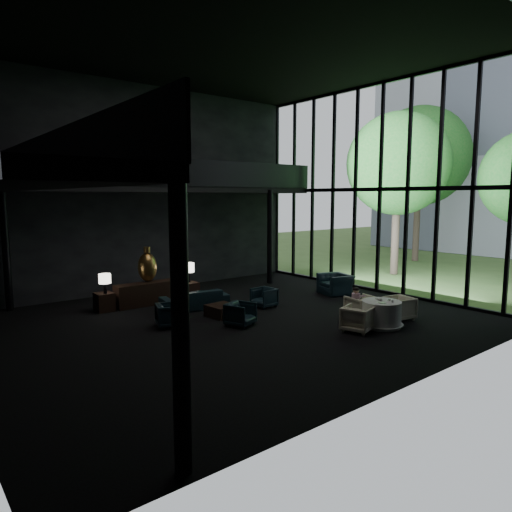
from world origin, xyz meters
TOP-DOWN VIEW (x-y plane):
  - floor at (0.00, 0.00)m, footprint 14.00×12.00m
  - ceiling at (0.00, 0.00)m, footprint 14.00×12.00m
  - wall_back at (0.00, 6.00)m, footprint 14.00×0.04m
  - wall_front at (0.00, -6.00)m, footprint 14.00×0.04m
  - curtain_wall at (6.95, 0.00)m, footprint 0.20×12.00m
  - mezzanine_left at (-6.00, 0.00)m, footprint 2.00×12.00m
  - mezzanine_back at (1.00, 5.00)m, footprint 12.00×2.00m
  - railing_left at (-5.00, 0.00)m, footprint 0.06×12.00m
  - railing_back at (1.00, 4.00)m, footprint 12.00×0.06m
  - column_sw at (-5.00, -5.70)m, footprint 0.24×0.24m
  - column_nw at (-5.00, 5.70)m, footprint 0.24×0.24m
  - column_ne at (4.80, 4.00)m, footprint 0.24×0.24m
  - tree_near at (11.00, 2.00)m, footprint 4.80×4.80m
  - tree_far at (16.00, 4.00)m, footprint 5.60×5.60m
  - console at (-1.01, 3.58)m, footprint 2.45×0.56m
  - bronze_urn at (-1.01, 3.74)m, footprint 0.65×0.65m
  - side_table_left at (-2.61, 3.64)m, footprint 0.55×0.55m
  - table_lamp_left at (-2.61, 3.51)m, footprint 0.38×0.38m
  - side_table_right at (0.59, 3.59)m, footprint 0.53×0.53m
  - table_lamp_right at (0.59, 3.69)m, footprint 0.43×0.43m
  - sofa at (-0.15, 2.05)m, footprint 2.44×1.11m
  - lounge_armchair_west at (-1.80, 0.69)m, footprint 0.83×0.86m
  - lounge_armchair_east at (1.82, 0.80)m, footprint 0.65×0.68m
  - lounge_armchair_south at (-0.15, -0.51)m, footprint 0.88×0.86m
  - window_armchair at (5.31, 0.71)m, footprint 1.13×1.45m
  - coffee_table at (0.03, 0.69)m, footprint 0.89×0.89m
  - dining_table at (2.96, -3.11)m, footprint 1.25×1.25m
  - dining_chair_north at (3.08, -2.31)m, footprint 0.97×0.92m
  - dining_chair_east at (4.04, -2.98)m, footprint 0.83×0.87m
  - dining_chair_west at (2.04, -3.00)m, footprint 0.91×0.94m
  - child at (2.96, -2.18)m, footprint 0.26×0.26m
  - plate_a at (2.77, -3.26)m, footprint 0.23×0.23m
  - plate_b at (3.11, -2.90)m, footprint 0.28×0.28m
  - saucer at (3.15, -3.24)m, footprint 0.16×0.16m
  - coffee_cup at (3.14, -3.25)m, footprint 0.10×0.10m
  - cereal_bowl at (2.96, -3.04)m, footprint 0.15×0.15m
  - cream_pot at (3.06, -3.40)m, footprint 0.08×0.08m

SIDE VIEW (x-z plane):
  - floor at x=0.00m, z-range -0.01..0.01m
  - coffee_table at x=0.03m, z-range 0.00..0.36m
  - side_table_right at x=0.59m, z-range 0.00..0.58m
  - side_table_left at x=-2.61m, z-range 0.00..0.61m
  - dining_table at x=2.96m, z-range -0.05..0.70m
  - lounge_armchair_east at x=1.82m, z-range 0.00..0.67m
  - lounge_armchair_west at x=-1.80m, z-range 0.00..0.71m
  - lounge_armchair_south at x=-0.15m, z-range 0.00..0.71m
  - dining_chair_east at x=4.04m, z-range 0.00..0.77m
  - console at x=-1.01m, z-range 0.00..0.78m
  - dining_chair_west at x=2.04m, z-range 0.00..0.79m
  - dining_chair_north at x=3.08m, z-range 0.00..0.86m
  - sofa at x=-0.15m, z-range 0.00..0.92m
  - window_armchair at x=5.31m, z-range 0.00..1.12m
  - child at x=2.96m, z-range 0.45..1.00m
  - saucer at x=3.15m, z-range 0.75..0.76m
  - plate_a at x=2.77m, z-range 0.75..0.76m
  - plate_b at x=3.11m, z-range 0.75..0.76m
  - cream_pot at x=3.06m, z-range 0.75..0.82m
  - cereal_bowl at x=2.96m, z-range 0.75..0.82m
  - coffee_cup at x=3.14m, z-range 0.76..0.82m
  - table_lamp_left at x=-2.61m, z-range 0.75..1.39m
  - table_lamp_right at x=0.59m, z-range 0.74..1.45m
  - bronze_urn at x=-1.01m, z-range 0.69..1.91m
  - column_sw at x=-5.00m, z-range 0.00..4.00m
  - column_nw at x=-5.00m, z-range 0.00..4.00m
  - column_ne at x=4.80m, z-range 0.00..4.00m
  - wall_back at x=0.00m, z-range 0.00..8.00m
  - wall_front at x=0.00m, z-range 0.00..8.00m
  - curtain_wall at x=6.95m, z-range 0.00..8.00m
  - mezzanine_left at x=-6.00m, z-range 3.88..4.12m
  - mezzanine_back at x=1.00m, z-range 3.88..4.12m
  - railing_left at x=-5.00m, z-range 4.10..5.10m
  - railing_back at x=1.00m, z-range 4.10..5.10m
  - tree_near at x=11.00m, z-range 1.41..9.06m
  - tree_far at x=16.00m, z-range 1.59..10.39m
  - ceiling at x=0.00m, z-range 7.99..8.01m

